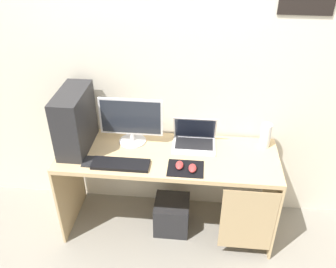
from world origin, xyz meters
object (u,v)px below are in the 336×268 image
Objects in this scene: pc_tower at (75,120)px; subwoofer at (172,215)px; monitor at (131,121)px; mouse_left at (179,165)px; cell_phone at (88,161)px; laptop at (194,139)px; mouse_right at (192,168)px; keyboard at (121,164)px; speaker at (265,136)px.

subwoofer is (0.74, -0.06, -0.85)m from pc_tower.
monitor reaches higher than mouse_left.
mouse_left reaches higher than cell_phone.
mouse_left is 0.68m from cell_phone.
cell_phone is at bearing -158.24° from laptop.
mouse_right is (0.49, -0.31, -0.17)m from monitor.
mouse_right is at bearing -14.74° from mouse_left.
pc_tower is 0.96× the size of monitor.
monitor is at bearing 143.96° from mouse_left.
mouse_right is (0.52, -0.01, 0.01)m from keyboard.
monitor is 0.36m from keyboard.
keyboard is (0.38, -0.21, -0.22)m from pc_tower.
mouse_left is at bearing -13.39° from pc_tower.
monitor is 2.47× the size of speaker.
subwoofer is (-0.16, -0.17, -0.67)m from laptop.
cell_phone is (-0.25, 0.02, -0.01)m from keyboard.
keyboard is at bearing -161.47° from speaker.
subwoofer is (-0.06, 0.13, -0.64)m from mouse_left.
speaker is 0.66m from mouse_right.
pc_tower reaches higher than monitor.
cell_phone is at bearing -56.33° from pc_tower.
pc_tower is at bearing -172.83° from laptop.
pc_tower reaches higher than laptop.
pc_tower is at bearing 175.53° from subwoofer.
mouse_left is at bearing -36.04° from monitor.
laptop is at bearing 72.97° from mouse_left.
pc_tower is 1.64× the size of subwoofer.
speaker reaches higher than cell_phone.
mouse_left is at bearing -64.59° from subwoofer.
speaker is (1.45, 0.15, -0.14)m from pc_tower.
subwoofer is (-0.70, -0.20, -0.72)m from speaker.
cell_phone is 0.45× the size of subwoofer.
cell_phone is (-1.32, -0.34, -0.09)m from speaker.
speaker is at bearing 5.73° from pc_tower.
keyboard is at bearing 179.45° from mouse_right.
keyboard is 0.25m from cell_phone.
laptop is 3.48× the size of mouse_right.
laptop is at bearing 47.48° from subwoofer.
monitor is 0.89m from subwoofer.
mouse_right is at bearing -0.55° from keyboard.
mouse_left is (0.40, -0.29, -0.17)m from monitor.
mouse_right is at bearing -89.74° from laptop.
pc_tower is 0.42m from monitor.
laptop is 0.83m from cell_phone.
pc_tower is 2.37× the size of speaker.
keyboard is (-0.03, -0.31, -0.18)m from monitor.
monitor is at bearing 155.07° from subwoofer.
speaker is at bearing 2.66° from monitor.
mouse_left is at bearing -152.17° from speaker.
mouse_right reaches higher than subwoofer.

